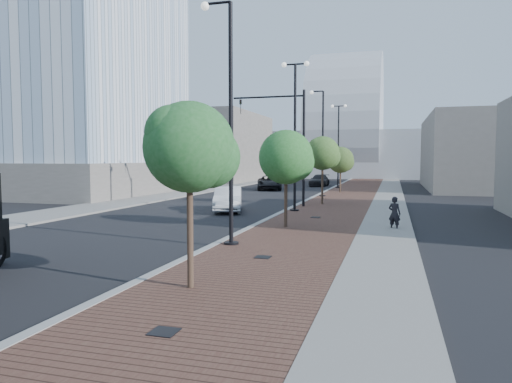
# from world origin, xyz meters

# --- Properties ---
(ground) EXTENTS (220.00, 220.00, 0.00)m
(ground) POSITION_xyz_m (0.00, 0.00, 0.00)
(ground) COLOR black
(sidewalk) EXTENTS (7.00, 140.00, 0.12)m
(sidewalk) POSITION_xyz_m (3.50, 40.00, 0.06)
(sidewalk) COLOR #4C2D23
(sidewalk) RESTS_ON ground
(concrete_strip) EXTENTS (2.40, 140.00, 0.13)m
(concrete_strip) POSITION_xyz_m (6.20, 40.00, 0.07)
(concrete_strip) COLOR slate
(concrete_strip) RESTS_ON ground
(curb) EXTENTS (0.30, 140.00, 0.14)m
(curb) POSITION_xyz_m (0.00, 40.00, 0.07)
(curb) COLOR gray
(curb) RESTS_ON ground
(west_sidewalk) EXTENTS (4.00, 140.00, 0.12)m
(west_sidewalk) POSITION_xyz_m (-13.00, 40.00, 0.06)
(west_sidewalk) COLOR slate
(west_sidewalk) RESTS_ON ground
(white_sedan) EXTENTS (3.03, 5.06, 1.58)m
(white_sedan) POSITION_xyz_m (-3.63, 21.53, 0.79)
(white_sedan) COLOR silver
(white_sedan) RESTS_ON ground
(dark_car_mid) EXTENTS (3.91, 5.94, 1.52)m
(dark_car_mid) POSITION_xyz_m (-6.38, 42.51, 0.76)
(dark_car_mid) COLOR black
(dark_car_mid) RESTS_ON ground
(dark_car_far) EXTENTS (2.05, 4.87, 1.40)m
(dark_car_far) POSITION_xyz_m (-2.17, 50.73, 0.70)
(dark_car_far) COLOR black
(dark_car_far) RESTS_ON ground
(pedestrian) EXTENTS (0.69, 0.58, 1.61)m
(pedestrian) POSITION_xyz_m (6.57, 16.04, 0.80)
(pedestrian) COLOR black
(pedestrian) RESTS_ON ground
(streetlight_1) EXTENTS (1.44, 0.56, 9.21)m
(streetlight_1) POSITION_xyz_m (0.49, 10.00, 4.34)
(streetlight_1) COLOR black
(streetlight_1) RESTS_ON ground
(streetlight_2) EXTENTS (1.72, 0.56, 9.28)m
(streetlight_2) POSITION_xyz_m (0.60, 22.00, 4.82)
(streetlight_2) COLOR black
(streetlight_2) RESTS_ON ground
(streetlight_3) EXTENTS (1.44, 0.56, 9.21)m
(streetlight_3) POSITION_xyz_m (0.49, 34.00, 4.34)
(streetlight_3) COLOR black
(streetlight_3) RESTS_ON ground
(streetlight_4) EXTENTS (1.72, 0.56, 9.28)m
(streetlight_4) POSITION_xyz_m (0.60, 46.00, 4.82)
(streetlight_4) COLOR black
(streetlight_4) RESTS_ON ground
(traffic_mast) EXTENTS (5.09, 0.20, 8.00)m
(traffic_mast) POSITION_xyz_m (-0.30, 25.00, 4.98)
(traffic_mast) COLOR black
(traffic_mast) RESTS_ON ground
(tree_0) EXTENTS (2.33, 2.27, 4.79)m
(tree_0) POSITION_xyz_m (1.65, 4.02, 3.64)
(tree_0) COLOR #382619
(tree_0) RESTS_ON ground
(tree_1) EXTENTS (2.59, 2.57, 4.72)m
(tree_1) POSITION_xyz_m (1.65, 15.02, 3.42)
(tree_1) COLOR #382619
(tree_1) RESTS_ON ground
(tree_2) EXTENTS (2.45, 2.42, 4.96)m
(tree_2) POSITION_xyz_m (1.65, 27.02, 3.74)
(tree_2) COLOR #382619
(tree_2) RESTS_ON ground
(tree_3) EXTENTS (2.55, 2.52, 4.50)m
(tree_3) POSITION_xyz_m (1.65, 39.02, 3.23)
(tree_3) COLOR #382619
(tree_3) RESTS_ON ground
(tower_podium) EXTENTS (19.00, 19.00, 3.00)m
(tower_podium) POSITION_xyz_m (-24.00, 32.00, 1.50)
(tower_podium) COLOR #645F5A
(tower_podium) RESTS_ON ground
(convention_center) EXTENTS (50.00, 30.00, 50.00)m
(convention_center) POSITION_xyz_m (-2.00, 85.00, 6.00)
(convention_center) COLOR #AAAFB5
(convention_center) RESTS_ON ground
(commercial_block_nw) EXTENTS (14.00, 20.00, 10.00)m
(commercial_block_nw) POSITION_xyz_m (-20.00, 60.00, 5.00)
(commercial_block_nw) COLOR #635E59
(commercial_block_nw) RESTS_ON ground
(commercial_block_ne) EXTENTS (12.00, 22.00, 8.00)m
(commercial_block_ne) POSITION_xyz_m (16.00, 50.00, 4.00)
(commercial_block_ne) COLOR slate
(commercial_block_ne) RESTS_ON ground
(utility_cover_0) EXTENTS (0.50, 0.50, 0.02)m
(utility_cover_0) POSITION_xyz_m (2.40, 1.00, 0.13)
(utility_cover_0) COLOR black
(utility_cover_0) RESTS_ON sidewalk
(utility_cover_1) EXTENTS (0.50, 0.50, 0.02)m
(utility_cover_1) POSITION_xyz_m (2.40, 8.00, 0.13)
(utility_cover_1) COLOR black
(utility_cover_1) RESTS_ON sidewalk
(utility_cover_2) EXTENTS (0.50, 0.50, 0.02)m
(utility_cover_2) POSITION_xyz_m (2.40, 19.00, 0.13)
(utility_cover_2) COLOR black
(utility_cover_2) RESTS_ON sidewalk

